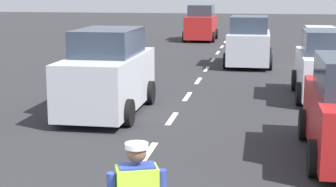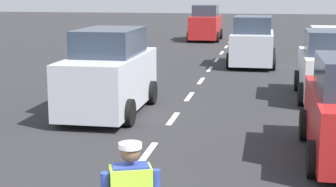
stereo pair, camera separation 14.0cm
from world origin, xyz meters
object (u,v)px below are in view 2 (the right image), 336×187
car_parked_far (330,67)px  car_oncoming_third (205,24)px  car_outgoing_far (252,43)px  car_oncoming_lead (109,74)px

car_parked_far → car_oncoming_third: car_oncoming_third is taller
car_outgoing_far → car_oncoming_lead: 10.57m
car_oncoming_third → car_oncoming_lead: (-0.17, -21.32, 0.00)m
car_parked_far → car_oncoming_lead: bearing=-153.3°
car_oncoming_third → car_oncoming_lead: 21.32m
car_outgoing_far → car_parked_far: (2.54, -6.93, -0.03)m
car_oncoming_third → car_parked_far: bearing=-72.2°
car_parked_far → car_oncoming_lead: 6.77m
car_oncoming_third → car_oncoming_lead: size_ratio=0.90×
car_outgoing_far → car_parked_far: bearing=-69.8°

